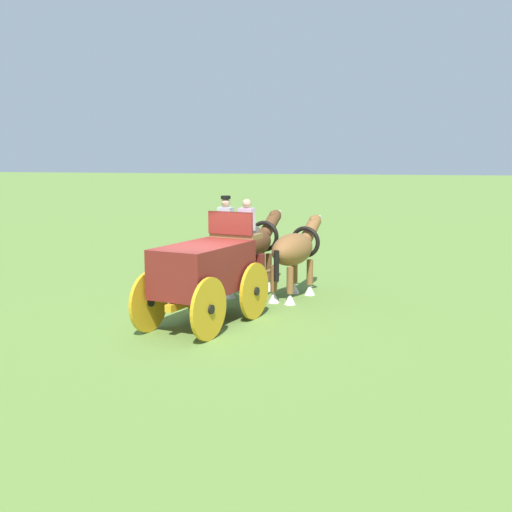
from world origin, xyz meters
name	(u,v)px	position (x,y,z in m)	size (l,w,h in m)	color
ground_plane	(204,325)	(0.00, 0.00, 0.00)	(220.00, 220.00, 0.00)	olive
show_wagon	(207,269)	(0.16, -0.04, 1.27)	(5.66, 2.45, 2.88)	maroon
draft_horse_near	(252,245)	(3.70, -0.31, 1.37)	(3.00, 1.36, 2.25)	brown
draft_horse_off	(295,251)	(3.37, -1.57, 1.30)	(2.91, 1.32, 2.16)	brown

